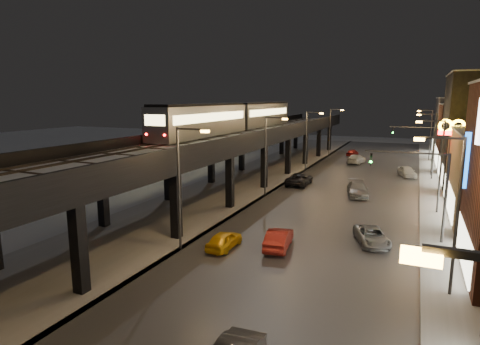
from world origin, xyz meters
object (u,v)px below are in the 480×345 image
(car_onc_red, at_px, (407,172))
(car_far_white, at_px, (352,153))
(car_taxi, at_px, (224,241))
(car_onc_dark, at_px, (372,237))
(subway_train, at_px, (236,116))
(car_onc_white, at_px, (357,190))
(car_mid_dark, at_px, (356,159))
(car_near_white, at_px, (279,239))
(car_mid_silver, at_px, (299,179))

(car_onc_red, bearing_deg, car_far_white, 101.06)
(car_taxi, xyz_separation_m, car_onc_dark, (9.87, 5.34, -0.03))
(subway_train, relative_size, car_onc_white, 7.23)
(subway_train, relative_size, car_onc_red, 8.66)
(subway_train, relative_size, car_taxi, 10.06)
(car_mid_dark, height_order, car_onc_white, car_onc_white)
(car_mid_dark, distance_m, car_onc_white, 24.06)
(car_mid_dark, bearing_deg, car_onc_dark, 107.56)
(car_onc_dark, distance_m, car_onc_white, 15.69)
(car_near_white, distance_m, car_far_white, 51.61)
(car_onc_red, bearing_deg, subway_train, -175.77)
(car_near_white, xyz_separation_m, car_mid_dark, (-0.31, 42.83, 0.04))
(car_taxi, xyz_separation_m, car_onc_white, (6.75, 20.72, 0.12))
(car_mid_silver, bearing_deg, car_taxi, 92.00)
(car_near_white, distance_m, car_onc_dark, 7.19)
(car_mid_dark, relative_size, car_far_white, 1.36)
(car_mid_silver, height_order, car_mid_dark, car_mid_dark)
(subway_train, xyz_separation_m, car_onc_white, (17.48, -5.27, -7.73))
(car_onc_white, bearing_deg, car_onc_dark, -90.71)
(car_mid_silver, relative_size, car_onc_white, 1.03)
(car_near_white, relative_size, car_onc_white, 0.83)
(car_taxi, distance_m, car_onc_dark, 11.22)
(car_near_white, relative_size, car_onc_red, 1.00)
(subway_train, distance_m, car_taxi, 29.19)
(car_taxi, bearing_deg, car_near_white, -154.66)
(car_far_white, distance_m, car_onc_dark, 48.65)
(car_near_white, height_order, car_onc_red, car_onc_red)
(car_taxi, distance_m, car_mid_silver, 23.82)
(car_taxi, height_order, car_mid_silver, car_mid_silver)
(car_mid_dark, distance_m, car_far_white, 8.93)
(car_mid_dark, relative_size, car_onc_red, 1.19)
(car_onc_white, distance_m, car_onc_red, 15.27)
(car_far_white, distance_m, car_onc_white, 32.97)
(subway_train, xyz_separation_m, car_mid_dark, (14.08, 18.55, -7.73))
(car_mid_silver, distance_m, car_onc_white, 8.24)
(car_onc_white, bearing_deg, subway_train, 151.08)
(car_mid_silver, height_order, car_onc_white, car_onc_white)
(car_mid_silver, bearing_deg, car_far_white, -94.72)
(subway_train, relative_size, car_mid_silver, 6.99)
(car_mid_silver, distance_m, car_onc_dark, 21.36)
(car_onc_dark, bearing_deg, car_near_white, -169.39)
(car_mid_silver, relative_size, car_onc_dark, 1.23)
(subway_train, xyz_separation_m, car_mid_silver, (9.84, -2.18, -7.74))
(car_mid_dark, bearing_deg, subway_train, 60.92)
(subway_train, bearing_deg, car_taxi, -67.56)
(car_onc_red, bearing_deg, car_near_white, -121.53)
(car_onc_dark, relative_size, car_onc_red, 1.01)
(car_far_white, height_order, car_onc_red, car_onc_red)
(car_near_white, xyz_separation_m, car_onc_dark, (6.21, 3.64, -0.11))
(car_mid_silver, xyz_separation_m, car_far_white, (2.36, 29.47, -0.10))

